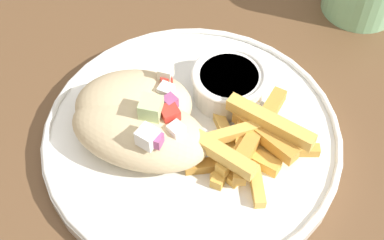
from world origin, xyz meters
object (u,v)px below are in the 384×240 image
(pita_sandwich_near, at_px, (140,132))
(plate, at_px, (192,136))
(fries_pile, at_px, (249,145))
(pita_sandwich_far, at_px, (134,105))
(sauce_ramekin, at_px, (229,83))

(pita_sandwich_near, bearing_deg, plate, 37.63)
(fries_pile, bearing_deg, pita_sandwich_near, 179.42)
(pita_sandwich_far, bearing_deg, pita_sandwich_near, -75.65)
(plate, distance_m, sauce_ramekin, 0.06)
(plate, height_order, fries_pile, fries_pile)
(pita_sandwich_near, height_order, sauce_ramekin, pita_sandwich_near)
(pita_sandwich_far, distance_m, fries_pile, 0.11)
(plate, relative_size, fries_pile, 2.31)
(plate, relative_size, pita_sandwich_far, 2.52)
(pita_sandwich_far, bearing_deg, plate, -15.24)
(sauce_ramekin, bearing_deg, pita_sandwich_near, -138.61)
(pita_sandwich_far, bearing_deg, sauce_ramekin, 20.40)
(pita_sandwich_far, relative_size, fries_pile, 0.92)
(plate, bearing_deg, pita_sandwich_near, -157.23)
(fries_pile, bearing_deg, sauce_ramekin, 106.43)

